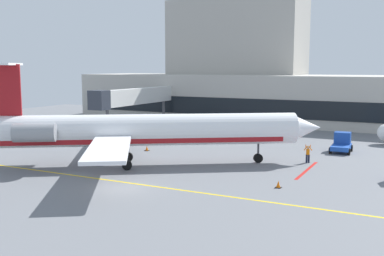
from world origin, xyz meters
name	(u,v)px	position (x,y,z in m)	size (l,w,h in m)	color
ground	(122,189)	(0.00, 0.00, -0.05)	(120.00, 120.00, 0.11)	slate
terminal_building	(255,79)	(-6.46, 49.10, 7.16)	(66.48, 17.55, 21.35)	#B7B2A8
jet_bridge_west	(133,97)	(-18.91, 29.43, 4.78)	(2.40, 19.67, 6.16)	silver
regional_jet	(136,130)	(-3.61, 7.44, 3.35)	(31.20, 23.83, 9.66)	white
baggage_tug	(342,143)	(12.60, 23.63, 0.97)	(2.29, 3.52, 2.13)	#1E4CB2
marshaller	(308,154)	(10.63, 16.06, 0.90)	(0.81, 0.35, 1.81)	#191E33
safety_cone_alpha	(278,185)	(10.78, 5.56, 0.25)	(0.47, 0.47, 0.55)	orange
safety_cone_bravo	(84,144)	(-15.45, 13.83, 0.25)	(0.47, 0.47, 0.55)	orange
safety_cone_charlie	(147,149)	(-6.91, 14.41, 0.25)	(0.47, 0.47, 0.55)	orange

